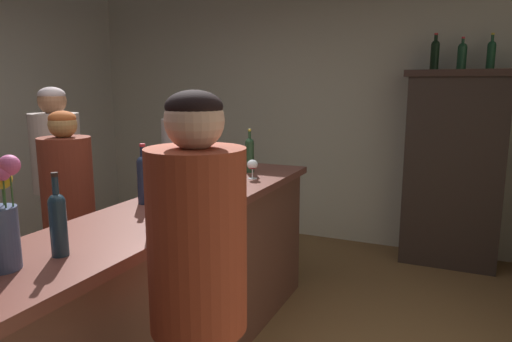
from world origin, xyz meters
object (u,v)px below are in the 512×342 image
object	(u,v)px
patron_by_cabinet	(59,184)
display_bottle_midleft	(462,55)
bar_counter	(171,294)
wine_glass_front	(252,166)
display_bottle_left	(435,53)
patron_redhead	(181,177)
patron_in_navy	(70,217)
display_cabinet	(453,166)
wine_bottle_pinot	(250,153)
wine_bottle_riesling	(160,199)
display_bottle_center	(491,54)
wine_bottle_chardonnay	(58,221)
wine_bottle_merlot	(154,201)
bartender	(199,305)
wine_bottle_malbec	(144,177)

from	to	relation	value
patron_by_cabinet	display_bottle_midleft	bearing A→B (deg)	51.79
bar_counter	wine_glass_front	bearing A→B (deg)	83.77
display_bottle_left	patron_redhead	size ratio (longest dim) A/B	0.21
display_bottle_midleft	patron_in_navy	xyz separation A→B (m)	(-2.23, -2.44, -1.10)
display_cabinet	wine_bottle_pinot	distance (m)	2.03
wine_glass_front	wine_bottle_riesling	bearing A→B (deg)	-87.50
wine_bottle_pinot	display_bottle_center	xyz separation A→B (m)	(1.63, 1.45, 0.78)
wine_bottle_riesling	wine_glass_front	bearing A→B (deg)	92.50
wine_bottle_chardonnay	wine_bottle_merlot	distance (m)	0.42
display_bottle_left	bartender	world-z (taller)	display_bottle_left
display_cabinet	patron_in_navy	world-z (taller)	display_cabinet
wine_glass_front	display_bottle_midleft	size ratio (longest dim) A/B	0.48
wine_bottle_malbec	wine_bottle_riesling	bearing A→B (deg)	-42.24
patron_redhead	bartender	bearing A→B (deg)	-5.27
wine_glass_front	bartender	xyz separation A→B (m)	(0.53, -1.62, -0.20)
wine_bottle_merlot	display_bottle_left	bearing A→B (deg)	72.28
wine_bottle_merlot	display_bottle_center	xyz separation A→B (m)	(1.40, 2.95, 0.77)
wine_bottle_chardonnay	patron_by_cabinet	distance (m)	2.02
display_cabinet	wine_bottle_merlot	xyz separation A→B (m)	(-1.17, -2.95, 0.23)
wine_bottle_merlot	wine_glass_front	world-z (taller)	wine_bottle_merlot
display_bottle_center	bar_counter	bearing A→B (deg)	-122.04
display_bottle_center	display_bottle_left	bearing A→B (deg)	180.00
wine_bottle_riesling	wine_bottle_pinot	xyz separation A→B (m)	(-0.17, 1.38, 0.02)
wine_bottle_chardonnay	patron_in_navy	distance (m)	1.32
wine_bottle_malbec	wine_bottle_merlot	world-z (taller)	wine_bottle_malbec
display_bottle_left	display_bottle_midleft	world-z (taller)	display_bottle_left
display_bottle_center	wine_bottle_pinot	bearing A→B (deg)	-138.26
bar_counter	wine_bottle_merlot	xyz separation A→B (m)	(0.20, -0.39, 0.65)
patron_redhead	display_cabinet	bearing A→B (deg)	75.30
wine_bottle_riesling	display_bottle_left	size ratio (longest dim) A/B	0.83
wine_bottle_merlot	bartender	world-z (taller)	bartender
bar_counter	display_bottle_left	size ratio (longest dim) A/B	9.35
wine_bottle_malbec	patron_in_navy	bearing A→B (deg)	170.71
display_cabinet	wine_bottle_chardonnay	bearing A→B (deg)	-111.71
wine_bottle_pinot	patron_redhead	bearing A→B (deg)	155.86
patron_in_navy	wine_glass_front	bearing A→B (deg)	55.09
wine_bottle_chardonnay	wine_glass_front	bearing A→B (deg)	88.12
wine_bottle_riesling	display_bottle_midleft	world-z (taller)	display_bottle_midleft
display_bottle_midleft	bartender	size ratio (longest dim) A/B	0.17
display_bottle_left	patron_redhead	distance (m)	2.56
wine_bottle_riesling	patron_in_navy	size ratio (longest dim) A/B	0.18
wine_bottle_riesling	patron_redhead	xyz separation A→B (m)	(-1.05, 1.77, -0.30)
wine_bottle_riesling	wine_glass_front	world-z (taller)	wine_bottle_riesling
display_bottle_center	patron_redhead	xyz separation A→B (m)	(-2.50, -1.06, -1.10)
wine_bottle_chardonnay	bartender	bearing A→B (deg)	4.48
wine_glass_front	patron_in_navy	distance (m)	1.26
wine_bottle_malbec	patron_in_navy	size ratio (longest dim) A/B	0.22
wine_bottle_riesling	bar_counter	bearing A→B (deg)	118.40
wine_bottle_chardonnay	patron_by_cabinet	bearing A→B (deg)	137.42
wine_bottle_chardonnay	bartender	world-z (taller)	bartender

